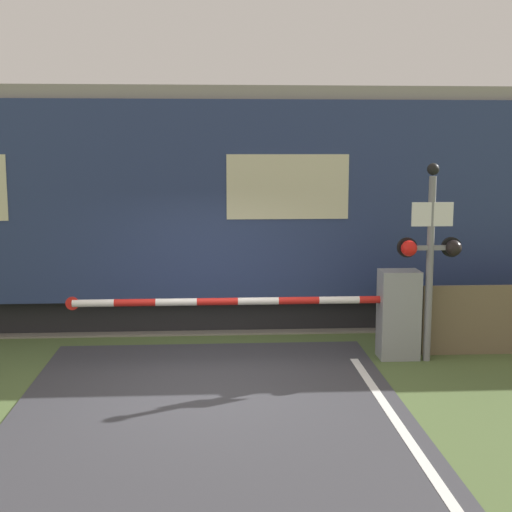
% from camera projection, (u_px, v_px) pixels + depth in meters
% --- Properties ---
extents(ground_plane, '(80.00, 80.00, 0.00)m').
position_uv_depth(ground_plane, '(210.00, 384.00, 9.77)').
color(ground_plane, '#4C6033').
extents(track_bed, '(36.00, 3.20, 0.13)m').
position_uv_depth(track_bed, '(211.00, 313.00, 13.90)').
color(track_bed, slate).
rests_on(track_bed, ground_plane).
extents(train, '(20.75, 3.16, 4.26)m').
position_uv_depth(train, '(279.00, 203.00, 13.66)').
color(train, black).
rests_on(train, ground_plane).
extents(crossing_barrier, '(5.34, 0.44, 1.37)m').
position_uv_depth(crossing_barrier, '(376.00, 312.00, 10.91)').
color(crossing_barrier, gray).
rests_on(crossing_barrier, ground_plane).
extents(signal_post, '(0.98, 0.26, 3.00)m').
position_uv_depth(signal_post, '(431.00, 249.00, 10.62)').
color(signal_post, gray).
rests_on(signal_post, ground_plane).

